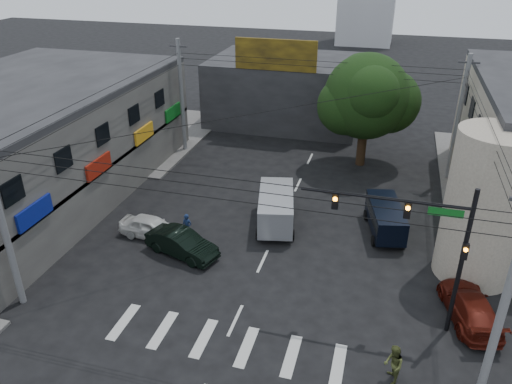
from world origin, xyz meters
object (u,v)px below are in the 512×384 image
at_px(white_compact, 151,227).
at_px(pedestrian_olive, 393,365).
at_px(utility_pole_far_right, 458,120).
at_px(traffic_officer, 187,227).
at_px(silver_minivan, 276,210).
at_px(street_tree, 367,97).
at_px(dark_sedan, 182,244).
at_px(utility_pole_near_left, 2,221).
at_px(utility_pole_far_left, 182,97).
at_px(navy_van, 385,219).
at_px(maroon_sedan, 470,307).
at_px(utility_pole_near_right, 505,302).
at_px(traffic_gantry, 424,235).

relative_size(white_compact, pedestrian_olive, 2.22).
relative_size(utility_pole_far_right, traffic_officer, 5.52).
bearing_deg(pedestrian_olive, white_compact, -130.48).
xyz_separation_m(silver_minivan, pedestrian_olive, (7.39, -10.79, -0.17)).
xyz_separation_m(street_tree, traffic_officer, (-8.88, -14.00, -4.64)).
height_order(dark_sedan, pedestrian_olive, pedestrian_olive).
relative_size(utility_pole_near_left, white_compact, 2.33).
bearing_deg(utility_pole_far_left, navy_van, -28.30).
xyz_separation_m(utility_pole_far_right, traffic_officer, (-15.38, -13.00, -3.77)).
height_order(dark_sedan, maroon_sedan, dark_sedan).
xyz_separation_m(utility_pole_near_right, silver_minivan, (-10.74, 10.56, -3.54)).
relative_size(utility_pole_far_left, traffic_officer, 5.52).
height_order(utility_pole_near_left, utility_pole_near_right, same).
distance_m(utility_pole_far_right, navy_van, 10.64).
relative_size(white_compact, maroon_sedan, 0.78).
xyz_separation_m(utility_pole_near_right, pedestrian_olive, (-3.35, -0.22, -3.71)).
bearing_deg(white_compact, maroon_sedan, -95.20).
bearing_deg(navy_van, white_compact, 94.87).
bearing_deg(utility_pole_far_left, maroon_sedan, -37.15).
relative_size(utility_pole_far_right, dark_sedan, 2.00).
height_order(navy_van, traffic_officer, navy_van).
relative_size(utility_pole_near_right, white_compact, 2.33).
bearing_deg(maroon_sedan, navy_van, -72.08).
xyz_separation_m(traffic_gantry, pedestrian_olive, (-0.67, -3.72, -3.94)).
height_order(street_tree, white_compact, street_tree).
bearing_deg(white_compact, utility_pole_near_right, -109.01).
bearing_deg(utility_pole_near_left, pedestrian_olive, -0.73).
xyz_separation_m(utility_pole_near_left, utility_pole_far_left, (0.00, 20.50, 0.00)).
bearing_deg(navy_van, maroon_sedan, -161.23).
bearing_deg(navy_van, utility_pole_near_left, 111.62).
relative_size(traffic_gantry, pedestrian_olive, 4.05).
xyz_separation_m(utility_pole_near_right, dark_sedan, (-15.06, 5.94, -3.88)).
distance_m(utility_pole_near_left, traffic_officer, 10.10).
bearing_deg(street_tree, utility_pole_near_left, -124.00).
xyz_separation_m(utility_pole_near_left, utility_pole_far_right, (21.00, 20.50, 0.00)).
height_order(utility_pole_near_left, pedestrian_olive, utility_pole_near_left).
height_order(street_tree, silver_minivan, street_tree).
xyz_separation_m(utility_pole_far_left, navy_van, (16.81, -9.05, -3.70)).
distance_m(utility_pole_near_right, maroon_sedan, 6.03).
bearing_deg(dark_sedan, utility_pole_near_left, 152.60).
bearing_deg(utility_pole_near_left, utility_pole_far_left, 90.00).
height_order(street_tree, maroon_sedan, street_tree).
relative_size(utility_pole_near_left, pedestrian_olive, 5.18).
xyz_separation_m(utility_pole_near_right, navy_van, (-4.19, 11.45, -3.70)).
distance_m(utility_pole_near_left, utility_pole_near_right, 21.00).
height_order(maroon_sedan, traffic_officer, traffic_officer).
height_order(dark_sedan, navy_van, navy_van).
relative_size(utility_pole_far_left, pedestrian_olive, 5.18).
bearing_deg(pedestrian_olive, traffic_gantry, 156.95).
height_order(utility_pole_near_left, dark_sedan, utility_pole_near_left).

